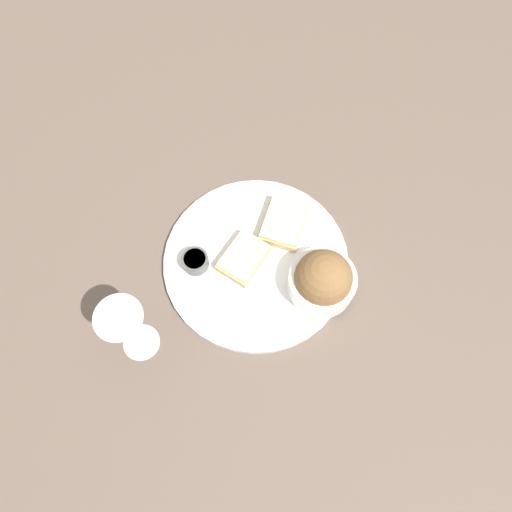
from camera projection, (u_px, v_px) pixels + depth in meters
The scene contains 7 objects.
ground_plane at pixel (256, 263), 0.92m from camera, with size 4.00×4.00×0.00m, color brown.
dinner_plate at pixel (256, 262), 0.91m from camera, with size 0.34×0.34×0.01m.
salad_bowl at pixel (322, 280), 0.85m from camera, with size 0.12×0.12×0.10m.
sauce_ramekin at pixel (195, 261), 0.89m from camera, with size 0.05×0.05×0.03m.
cheese_toast_near at pixel (284, 222), 0.92m from camera, with size 0.10×0.08×0.03m.
cheese_toast_far at pixel (244, 258), 0.89m from camera, with size 0.10×0.08×0.03m.
wine_glass at pixel (126, 326), 0.76m from camera, with size 0.07×0.07×0.16m.
Camera 1 is at (-0.31, -0.14, 0.85)m, focal length 35.00 mm.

